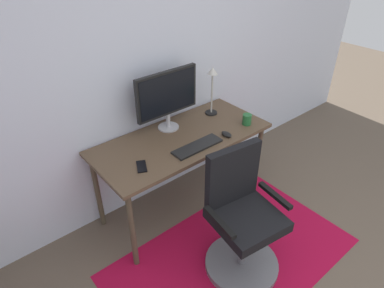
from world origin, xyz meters
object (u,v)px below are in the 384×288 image
at_px(coffee_cup, 247,119).
at_px(desk_lamp, 212,83).
at_px(monitor, 167,95).
at_px(cell_phone, 142,166).
at_px(keyboard, 197,146).
at_px(desk, 182,145).
at_px(computer_mouse, 226,134).
at_px(office_chair, 241,226).

xyz_separation_m(coffee_cup, desk_lamp, (-0.10, 0.35, 0.25)).
height_order(monitor, coffee_cup, monitor).
bearing_deg(desk_lamp, monitor, 174.63).
bearing_deg(cell_phone, keyboard, 19.25).
distance_m(desk, monitor, 0.43).
height_order(computer_mouse, desk_lamp, desk_lamp).
bearing_deg(office_chair, desk, 92.97).
height_order(desk, coffee_cup, coffee_cup).
relative_size(cell_phone, office_chair, 0.14).
bearing_deg(desk, computer_mouse, -37.00).
bearing_deg(coffee_cup, desk, 161.07).
distance_m(computer_mouse, office_chair, 0.76).
bearing_deg(desk_lamp, desk, -162.07).
bearing_deg(computer_mouse, office_chair, -123.51).
distance_m(desk, office_chair, 0.83).
height_order(coffee_cup, desk_lamp, desk_lamp).
relative_size(desk, keyboard, 3.48).
bearing_deg(monitor, office_chair, -94.53).
distance_m(computer_mouse, cell_phone, 0.78).
bearing_deg(coffee_cup, computer_mouse, -174.33).
bearing_deg(computer_mouse, keyboard, 175.08).
height_order(desk, keyboard, keyboard).
relative_size(keyboard, coffee_cup, 4.54).
bearing_deg(cell_phone, desk_lamp, 43.64).
height_order(desk, monitor, monitor).
height_order(computer_mouse, coffee_cup, coffee_cup).
height_order(keyboard, computer_mouse, computer_mouse).
height_order(keyboard, cell_phone, keyboard).
distance_m(cell_phone, office_chair, 0.84).
xyz_separation_m(keyboard, office_chair, (-0.07, -0.58, -0.37)).
xyz_separation_m(monitor, cell_phone, (-0.48, -0.33, -0.30)).
xyz_separation_m(computer_mouse, coffee_cup, (0.27, 0.03, 0.03)).
bearing_deg(desk_lamp, keyboard, -143.29).
bearing_deg(desk_lamp, cell_phone, -163.29).
distance_m(desk, keyboard, 0.21).
xyz_separation_m(keyboard, desk_lamp, (0.47, 0.35, 0.29)).
distance_m(monitor, coffee_cup, 0.73).
bearing_deg(computer_mouse, desk_lamp, 65.41).
relative_size(coffee_cup, desk_lamp, 0.21).
height_order(cell_phone, office_chair, office_chair).
relative_size(monitor, computer_mouse, 5.58).
distance_m(computer_mouse, coffee_cup, 0.28).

